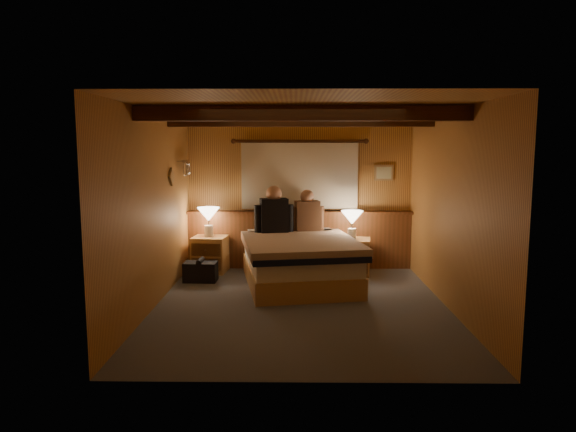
{
  "coord_description": "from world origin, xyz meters",
  "views": [
    {
      "loc": [
        -0.08,
        -6.16,
        1.95
      ],
      "look_at": [
        -0.16,
        0.4,
        1.07
      ],
      "focal_mm": 32.0,
      "sensor_mm": 36.0,
      "label": 1
    }
  ],
  "objects_px": {
    "bed": "(299,261)",
    "nightstand_right": "(353,257)",
    "person_left": "(274,213)",
    "lamp_right": "(352,219)",
    "nightstand_left": "(210,254)",
    "person_right": "(307,214)",
    "lamp_left": "(208,216)",
    "duffel_bag": "(201,271)"
  },
  "relations": [
    {
      "from": "bed",
      "to": "lamp_left",
      "type": "relative_size",
      "value": 4.81
    },
    {
      "from": "bed",
      "to": "lamp_right",
      "type": "relative_size",
      "value": 4.99
    },
    {
      "from": "bed",
      "to": "duffel_bag",
      "type": "height_order",
      "value": "bed"
    },
    {
      "from": "person_right",
      "to": "lamp_right",
      "type": "bearing_deg",
      "value": -24.4
    },
    {
      "from": "person_right",
      "to": "bed",
      "type": "bearing_deg",
      "value": -112.64
    },
    {
      "from": "person_right",
      "to": "nightstand_left",
      "type": "bearing_deg",
      "value": 166.63
    },
    {
      "from": "person_left",
      "to": "duffel_bag",
      "type": "bearing_deg",
      "value": -171.2
    },
    {
      "from": "bed",
      "to": "nightstand_left",
      "type": "height_order",
      "value": "bed"
    },
    {
      "from": "lamp_right",
      "to": "person_right",
      "type": "xyz_separation_m",
      "value": [
        -0.68,
        0.14,
        0.07
      ]
    },
    {
      "from": "person_right",
      "to": "duffel_bag",
      "type": "height_order",
      "value": "person_right"
    },
    {
      "from": "lamp_left",
      "to": "person_left",
      "type": "xyz_separation_m",
      "value": [
        1.04,
        -0.22,
        0.08
      ]
    },
    {
      "from": "lamp_right",
      "to": "person_right",
      "type": "relative_size",
      "value": 0.67
    },
    {
      "from": "nightstand_right",
      "to": "lamp_left",
      "type": "distance_m",
      "value": 2.35
    },
    {
      "from": "bed",
      "to": "person_right",
      "type": "distance_m",
      "value": 0.94
    },
    {
      "from": "lamp_left",
      "to": "person_right",
      "type": "bearing_deg",
      "value": -2.18
    },
    {
      "from": "nightstand_right",
      "to": "person_left",
      "type": "xyz_separation_m",
      "value": [
        -1.22,
        -0.06,
        0.69
      ]
    },
    {
      "from": "duffel_bag",
      "to": "bed",
      "type": "bearing_deg",
      "value": -4.78
    },
    {
      "from": "nightstand_left",
      "to": "lamp_left",
      "type": "bearing_deg",
      "value": 123.26
    },
    {
      "from": "nightstand_right",
      "to": "person_right",
      "type": "distance_m",
      "value": 0.98
    },
    {
      "from": "nightstand_left",
      "to": "nightstand_right",
      "type": "relative_size",
      "value": 1.0
    },
    {
      "from": "lamp_left",
      "to": "duffel_bag",
      "type": "xyz_separation_m",
      "value": [
        -0.03,
        -0.62,
        -0.73
      ]
    },
    {
      "from": "nightstand_right",
      "to": "person_left",
      "type": "relative_size",
      "value": 0.77
    },
    {
      "from": "nightstand_right",
      "to": "nightstand_left",
      "type": "bearing_deg",
      "value": -174.87
    },
    {
      "from": "lamp_left",
      "to": "lamp_right",
      "type": "relative_size",
      "value": 1.04
    },
    {
      "from": "nightstand_right",
      "to": "bed",
      "type": "bearing_deg",
      "value": -135.42
    },
    {
      "from": "nightstand_left",
      "to": "nightstand_right",
      "type": "xyz_separation_m",
      "value": [
        2.24,
        -0.12,
        -0.0
      ]
    },
    {
      "from": "bed",
      "to": "nightstand_right",
      "type": "relative_size",
      "value": 3.89
    },
    {
      "from": "nightstand_left",
      "to": "person_right",
      "type": "distance_m",
      "value": 1.66
    },
    {
      "from": "lamp_right",
      "to": "lamp_left",
      "type": "bearing_deg",
      "value": 174.81
    },
    {
      "from": "duffel_bag",
      "to": "person_right",
      "type": "bearing_deg",
      "value": 21.2
    },
    {
      "from": "nightstand_right",
      "to": "lamp_right",
      "type": "relative_size",
      "value": 1.28
    },
    {
      "from": "bed",
      "to": "person_left",
      "type": "xyz_separation_m",
      "value": [
        -0.38,
        0.56,
        0.61
      ]
    },
    {
      "from": "nightstand_left",
      "to": "duffel_bag",
      "type": "relative_size",
      "value": 1.16
    },
    {
      "from": "lamp_left",
      "to": "duffel_bag",
      "type": "height_order",
      "value": "lamp_left"
    },
    {
      "from": "lamp_left",
      "to": "lamp_right",
      "type": "xyz_separation_m",
      "value": [
        2.23,
        -0.2,
        -0.02
      ]
    },
    {
      "from": "nightstand_left",
      "to": "person_left",
      "type": "bearing_deg",
      "value": -3.83
    },
    {
      "from": "person_left",
      "to": "person_right",
      "type": "bearing_deg",
      "value": 6.44
    },
    {
      "from": "bed",
      "to": "duffel_bag",
      "type": "relative_size",
      "value": 4.53
    },
    {
      "from": "nightstand_right",
      "to": "duffel_bag",
      "type": "height_order",
      "value": "nightstand_right"
    },
    {
      "from": "nightstand_right",
      "to": "person_left",
      "type": "height_order",
      "value": "person_left"
    },
    {
      "from": "lamp_right",
      "to": "duffel_bag",
      "type": "distance_m",
      "value": 2.4
    },
    {
      "from": "duffel_bag",
      "to": "nightstand_left",
      "type": "bearing_deg",
      "value": 87.03
    }
  ]
}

